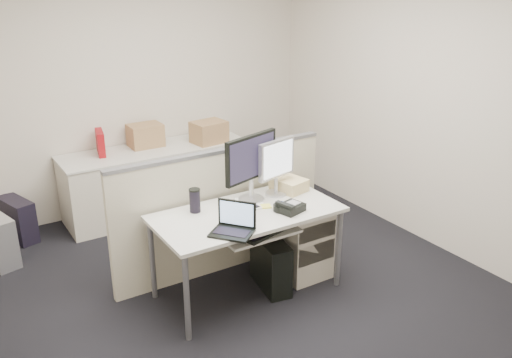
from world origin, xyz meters
TOP-DOWN VIEW (x-y plane):
  - floor at (0.00, 0.00)m, footprint 4.00×4.50m
  - wall_back at (0.00, 2.25)m, footprint 4.00×0.02m
  - wall_right at (2.00, 0.00)m, footprint 0.02×4.50m
  - desk at (0.00, 0.00)m, footprint 1.50×0.75m
  - keyboard_tray at (0.00, -0.18)m, footprint 0.62×0.32m
  - drawer_pedestal at (0.55, 0.05)m, footprint 0.40×0.55m
  - cubicle_partition at (0.00, 0.45)m, footprint 2.00×0.06m
  - back_counter at (0.00, 1.93)m, footprint 2.00×0.60m
  - monitor_main at (0.15, 0.18)m, footprint 0.61×0.37m
  - monitor_small at (0.40, 0.18)m, footprint 0.43×0.28m
  - laptop at (-0.30, -0.28)m, footprint 0.36×0.37m
  - trackball at (0.24, -0.13)m, footprint 0.14×0.14m
  - desk_phone at (0.30, -0.18)m, footprint 0.23×0.21m
  - paper_stack at (0.10, 0.12)m, footprint 0.27×0.31m
  - sticky_pad at (0.18, 0.00)m, footprint 0.10×0.10m
  - travel_mug at (-0.35, 0.22)m, footprint 0.11×0.11m
  - banana at (0.28, -0.13)m, footprint 0.17×0.15m
  - cellphone at (0.10, 0.05)m, footprint 0.06×0.10m
  - manila_folders at (0.55, 0.20)m, footprint 0.28×0.33m
  - keyboard at (0.05, -0.22)m, footprint 0.51×0.29m
  - pc_tower_desk at (0.20, -0.05)m, footprint 0.27×0.50m
  - pc_tower_spare_dark at (-1.45, 2.03)m, footprint 0.31×0.49m
  - cardboard_box_left at (-0.05, 2.05)m, footprint 0.35×0.27m
  - cardboard_box_right at (0.60, 1.81)m, footprint 0.39×0.32m
  - red_binder at (-0.55, 2.03)m, footprint 0.12×0.30m

SIDE VIEW (x-z plane):
  - floor at x=0.00m, z-range -0.01..0.00m
  - pc_tower_spare_dark at x=-1.45m, z-range 0.00..0.43m
  - pc_tower_desk at x=0.20m, z-range 0.00..0.44m
  - drawer_pedestal at x=0.55m, z-range 0.00..0.65m
  - back_counter at x=0.00m, z-range 0.00..0.72m
  - cubicle_partition at x=0.00m, z-range 0.00..1.10m
  - keyboard_tray at x=0.00m, z-range 0.61..0.63m
  - keyboard at x=0.05m, z-range 0.63..0.66m
  - desk at x=0.00m, z-range 0.30..1.03m
  - paper_stack at x=0.10m, z-range 0.73..0.74m
  - sticky_pad at x=0.18m, z-range 0.73..0.74m
  - cellphone at x=0.10m, z-range 0.73..0.74m
  - banana at x=0.28m, z-range 0.73..0.77m
  - trackball at x=0.24m, z-range 0.73..0.78m
  - desk_phone at x=0.30m, z-range 0.73..0.79m
  - manila_folders at x=0.55m, z-range 0.73..0.84m
  - travel_mug at x=-0.35m, z-range 0.73..0.91m
  - laptop at x=-0.30m, z-range 0.73..0.95m
  - cardboard_box_right at x=0.60m, z-range 0.72..0.98m
  - cardboard_box_left at x=-0.05m, z-range 0.72..0.98m
  - red_binder at x=-0.55m, z-range 0.72..0.99m
  - monitor_small at x=0.40m, z-range 0.73..1.21m
  - monitor_main at x=0.15m, z-range 0.73..1.30m
  - wall_back at x=0.00m, z-range 0.00..2.70m
  - wall_right at x=2.00m, z-range 0.00..2.70m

